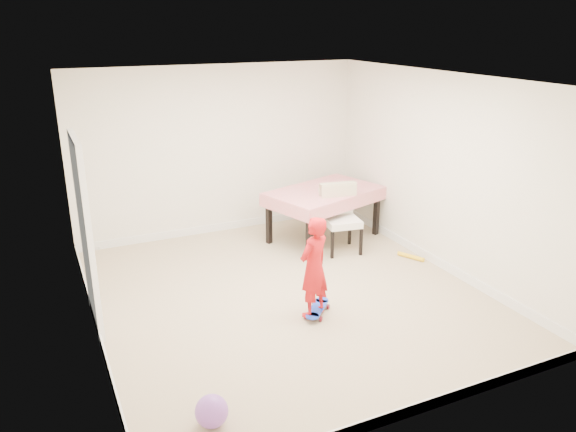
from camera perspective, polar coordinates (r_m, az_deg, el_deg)
name	(u,v)px	position (r m, az deg, el deg)	size (l,w,h in m)	color
ground	(287,294)	(6.99, -0.05, -7.98)	(5.00, 5.00, 0.00)	tan
ceiling	(287,81)	(6.25, -0.06, 13.56)	(4.50, 5.00, 0.04)	white
wall_back	(220,151)	(8.74, -6.95, 6.55)	(4.50, 0.04, 2.60)	silver
wall_front	(421,278)	(4.52, 13.36, -6.15)	(4.50, 0.04, 2.60)	silver
wall_left	(85,221)	(5.96, -19.89, -0.50)	(0.04, 5.00, 2.60)	silver
wall_right	(441,173)	(7.67, 15.27, 4.23)	(0.04, 5.00, 2.60)	silver
door	(86,237)	(6.34, -19.83, -2.00)	(0.10, 0.94, 2.11)	white
baseboard_back	(223,227)	(9.10, -6.66, -1.07)	(4.50, 0.02, 0.12)	white
baseboard_front	(410,411)	(5.16, 12.32, -18.75)	(4.50, 0.02, 0.12)	white
baseboard_left	(98,330)	(6.47, -18.72, -10.92)	(0.02, 5.00, 0.12)	white
baseboard_right	(433,259)	(8.08, 14.56, -4.28)	(0.02, 5.00, 0.12)	white
dining_table	(324,214)	(8.60, 3.66, 0.16)	(1.67, 1.05, 0.79)	#B40915
dining_chair	(342,219)	(8.11, 5.50, -0.34)	(0.54, 0.62, 0.98)	white
skateboard	(317,311)	(6.55, 3.00, -9.58)	(0.55, 0.20, 0.08)	blue
child	(314,270)	(6.25, 2.64, -5.50)	(0.43, 0.28, 1.17)	red
balloon	(212,411)	(4.96, -7.77, -19.06)	(0.28, 0.28, 0.28)	#9151C4
foam_toy	(411,257)	(8.17, 12.37, -4.05)	(0.06, 0.06, 0.40)	yellow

